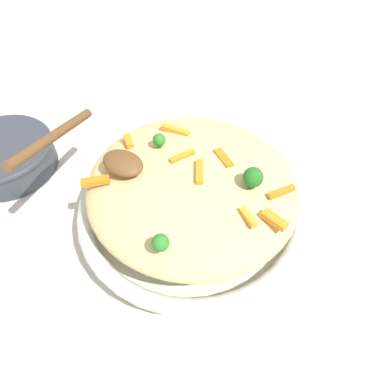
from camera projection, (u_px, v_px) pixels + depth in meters
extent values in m
plane|color=beige|center=(192.00, 220.00, 0.51)|extent=(2.40, 2.40, 0.00)
cylinder|color=silver|center=(192.00, 215.00, 0.50)|extent=(0.29, 0.29, 0.03)
torus|color=silver|center=(192.00, 205.00, 0.48)|extent=(0.32, 0.32, 0.02)
torus|color=black|center=(192.00, 203.00, 0.48)|extent=(0.31, 0.31, 0.00)
ellipsoid|color=#D1BA7A|center=(192.00, 186.00, 0.45)|extent=(0.28, 0.27, 0.06)
cube|color=orange|center=(281.00, 192.00, 0.41)|extent=(0.02, 0.03, 0.01)
cube|color=orange|center=(248.00, 217.00, 0.39)|extent=(0.03, 0.02, 0.01)
cube|color=orange|center=(202.00, 169.00, 0.43)|extent=(0.03, 0.04, 0.01)
cube|color=orange|center=(182.00, 156.00, 0.44)|extent=(0.02, 0.03, 0.01)
cube|color=orange|center=(176.00, 130.00, 0.48)|extent=(0.04, 0.01, 0.01)
cube|color=orange|center=(274.00, 220.00, 0.39)|extent=(0.03, 0.02, 0.01)
cube|color=orange|center=(224.00, 158.00, 0.44)|extent=(0.04, 0.03, 0.01)
cube|color=orange|center=(95.00, 181.00, 0.42)|extent=(0.03, 0.03, 0.01)
cube|color=orange|center=(130.00, 140.00, 0.47)|extent=(0.02, 0.02, 0.01)
cylinder|color=#296820|center=(160.00, 145.00, 0.46)|extent=(0.01, 0.01, 0.01)
sphere|color=#2D7A28|center=(159.00, 140.00, 0.45)|extent=(0.02, 0.02, 0.02)
cylinder|color=#205B1C|center=(252.00, 184.00, 0.42)|extent=(0.01, 0.01, 0.01)
sphere|color=#236B23|center=(253.00, 177.00, 0.41)|extent=(0.02, 0.02, 0.02)
cylinder|color=#296820|center=(161.00, 247.00, 0.37)|extent=(0.01, 0.01, 0.00)
sphere|color=#2D7A28|center=(160.00, 243.00, 0.36)|extent=(0.02, 0.02, 0.02)
ellipsoid|color=brown|center=(123.00, 163.00, 0.43)|extent=(0.06, 0.04, 0.02)
cylinder|color=brown|center=(54.00, 135.00, 0.42)|extent=(0.07, 0.16, 0.07)
cylinder|color=#333842|center=(6.00, 156.00, 0.56)|extent=(0.15, 0.15, 0.05)
torus|color=#333842|center=(1.00, 148.00, 0.55)|extent=(0.16, 0.16, 0.01)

